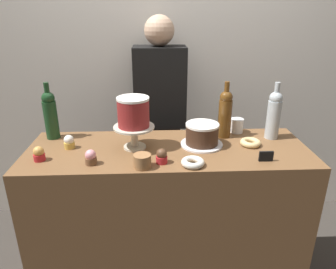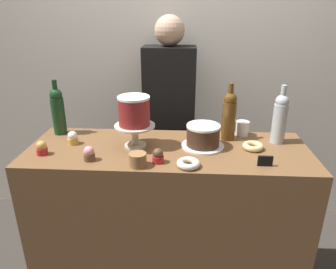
{
  "view_description": "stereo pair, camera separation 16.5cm",
  "coord_description": "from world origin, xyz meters",
  "px_view_note": "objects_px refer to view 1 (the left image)",
  "views": [
    {
      "loc": [
        -0.07,
        -1.53,
        1.64
      ],
      "look_at": [
        0.0,
        0.0,
        1.02
      ],
      "focal_mm": 33.49,
      "sensor_mm": 36.0,
      "label": 1
    },
    {
      "loc": [
        0.09,
        -1.53,
        1.64
      ],
      "look_at": [
        0.0,
        0.0,
        1.02
      ],
      "focal_mm": 33.49,
      "sensor_mm": 36.0,
      "label": 2
    }
  ],
  "objects_px": {
    "cupcake_vanilla": "(69,142)",
    "chocolate_round_cake": "(202,134)",
    "cupcake_strawberry": "(91,157)",
    "cookie_stack": "(142,161)",
    "cake_stand_pedestal": "(134,133)",
    "wine_bottle_clear": "(274,114)",
    "cupcake_chocolate": "(162,156)",
    "cupcake_caramel": "(39,154)",
    "wine_bottle_amber": "(225,113)",
    "donut_glazed": "(250,143)",
    "barista_figure": "(160,125)",
    "wine_bottle_green": "(50,114)",
    "donut_sugar": "(193,162)",
    "price_sign_chalkboard": "(266,156)",
    "coffee_cup_ceramic": "(237,126)",
    "white_layer_cake": "(133,112)"
  },
  "relations": [
    {
      "from": "cupcake_caramel",
      "to": "donut_glazed",
      "type": "bearing_deg",
      "value": 6.84
    },
    {
      "from": "wine_bottle_amber",
      "to": "cupcake_chocolate",
      "type": "height_order",
      "value": "wine_bottle_amber"
    },
    {
      "from": "wine_bottle_clear",
      "to": "donut_sugar",
      "type": "distance_m",
      "value": 0.61
    },
    {
      "from": "cake_stand_pedestal",
      "to": "wine_bottle_clear",
      "type": "relative_size",
      "value": 0.66
    },
    {
      "from": "cupcake_vanilla",
      "to": "wine_bottle_clear",
      "type": "bearing_deg",
      "value": 4.69
    },
    {
      "from": "cupcake_strawberry",
      "to": "cupcake_chocolate",
      "type": "relative_size",
      "value": 1.0
    },
    {
      "from": "chocolate_round_cake",
      "to": "price_sign_chalkboard",
      "type": "distance_m",
      "value": 0.36
    },
    {
      "from": "wine_bottle_amber",
      "to": "cupcake_chocolate",
      "type": "xyz_separation_m",
      "value": [
        -0.37,
        -0.32,
        -0.11
      ]
    },
    {
      "from": "white_layer_cake",
      "to": "cookie_stack",
      "type": "bearing_deg",
      "value": -78.18
    },
    {
      "from": "coffee_cup_ceramic",
      "to": "cake_stand_pedestal",
      "type": "bearing_deg",
      "value": -161.56
    },
    {
      "from": "wine_bottle_green",
      "to": "donut_sugar",
      "type": "distance_m",
      "value": 0.87
    },
    {
      "from": "donut_glazed",
      "to": "cookie_stack",
      "type": "bearing_deg",
      "value": -158.6
    },
    {
      "from": "cookie_stack",
      "to": "barista_figure",
      "type": "bearing_deg",
      "value": 82.91
    },
    {
      "from": "wine_bottle_clear",
      "to": "wine_bottle_green",
      "type": "relative_size",
      "value": 1.0
    },
    {
      "from": "cookie_stack",
      "to": "barista_figure",
      "type": "height_order",
      "value": "barista_figure"
    },
    {
      "from": "cupcake_caramel",
      "to": "cupcake_strawberry",
      "type": "bearing_deg",
      "value": -11.06
    },
    {
      "from": "white_layer_cake",
      "to": "barista_figure",
      "type": "relative_size",
      "value": 0.1
    },
    {
      "from": "cupcake_vanilla",
      "to": "cupcake_caramel",
      "type": "bearing_deg",
      "value": -128.51
    },
    {
      "from": "wine_bottle_amber",
      "to": "cupcake_caramel",
      "type": "height_order",
      "value": "wine_bottle_amber"
    },
    {
      "from": "cupcake_caramel",
      "to": "barista_figure",
      "type": "relative_size",
      "value": 0.05
    },
    {
      "from": "cupcake_vanilla",
      "to": "cupcake_chocolate",
      "type": "bearing_deg",
      "value": -21.8
    },
    {
      "from": "chocolate_round_cake",
      "to": "wine_bottle_clear",
      "type": "bearing_deg",
      "value": 11.74
    },
    {
      "from": "cake_stand_pedestal",
      "to": "barista_figure",
      "type": "height_order",
      "value": "barista_figure"
    },
    {
      "from": "cake_stand_pedestal",
      "to": "white_layer_cake",
      "type": "xyz_separation_m",
      "value": [
        0.0,
        -0.0,
        0.12
      ]
    },
    {
      "from": "wine_bottle_amber",
      "to": "chocolate_round_cake",
      "type": "bearing_deg",
      "value": -141.14
    },
    {
      "from": "cupcake_strawberry",
      "to": "barista_figure",
      "type": "distance_m",
      "value": 0.87
    },
    {
      "from": "price_sign_chalkboard",
      "to": "coffee_cup_ceramic",
      "type": "bearing_deg",
      "value": 96.87
    },
    {
      "from": "cupcake_vanilla",
      "to": "cupcake_strawberry",
      "type": "relative_size",
      "value": 1.0
    },
    {
      "from": "donut_sugar",
      "to": "cookie_stack",
      "type": "xyz_separation_m",
      "value": [
        -0.24,
        -0.01,
        0.02
      ]
    },
    {
      "from": "cupcake_vanilla",
      "to": "cupcake_chocolate",
      "type": "height_order",
      "value": "same"
    },
    {
      "from": "chocolate_round_cake",
      "to": "cupcake_vanilla",
      "type": "distance_m",
      "value": 0.72
    },
    {
      "from": "wine_bottle_green",
      "to": "donut_glazed",
      "type": "bearing_deg",
      "value": -8.29
    },
    {
      "from": "cake_stand_pedestal",
      "to": "price_sign_chalkboard",
      "type": "bearing_deg",
      "value": -16.18
    },
    {
      "from": "wine_bottle_clear",
      "to": "donut_sugar",
      "type": "height_order",
      "value": "wine_bottle_clear"
    },
    {
      "from": "cupcake_strawberry",
      "to": "cookie_stack",
      "type": "relative_size",
      "value": 0.88
    },
    {
      "from": "cupcake_vanilla",
      "to": "cupcake_chocolate",
      "type": "xyz_separation_m",
      "value": [
        0.49,
        -0.2,
        0.0
      ]
    },
    {
      "from": "cupcake_vanilla",
      "to": "cookie_stack",
      "type": "distance_m",
      "value": 0.46
    },
    {
      "from": "cake_stand_pedestal",
      "to": "cupcake_vanilla",
      "type": "bearing_deg",
      "value": 177.86
    },
    {
      "from": "cupcake_strawberry",
      "to": "price_sign_chalkboard",
      "type": "bearing_deg",
      "value": -0.66
    },
    {
      "from": "wine_bottle_green",
      "to": "price_sign_chalkboard",
      "type": "distance_m",
      "value": 1.19
    },
    {
      "from": "cupcake_vanilla",
      "to": "chocolate_round_cake",
      "type": "bearing_deg",
      "value": 0.49
    },
    {
      "from": "cupcake_vanilla",
      "to": "barista_figure",
      "type": "bearing_deg",
      "value": 49.83
    },
    {
      "from": "cupcake_chocolate",
      "to": "wine_bottle_green",
      "type": "bearing_deg",
      "value": 150.66
    },
    {
      "from": "cupcake_vanilla",
      "to": "cupcake_chocolate",
      "type": "distance_m",
      "value": 0.53
    },
    {
      "from": "donut_glazed",
      "to": "price_sign_chalkboard",
      "type": "height_order",
      "value": "price_sign_chalkboard"
    },
    {
      "from": "chocolate_round_cake",
      "to": "donut_glazed",
      "type": "relative_size",
      "value": 1.61
    },
    {
      "from": "cookie_stack",
      "to": "chocolate_round_cake",
      "type": "bearing_deg",
      "value": 37.64
    },
    {
      "from": "chocolate_round_cake",
      "to": "cupcake_vanilla",
      "type": "height_order",
      "value": "chocolate_round_cake"
    },
    {
      "from": "cupcake_caramel",
      "to": "cupcake_strawberry",
      "type": "relative_size",
      "value": 1.0
    },
    {
      "from": "cupcake_chocolate",
      "to": "cupcake_caramel",
      "type": "bearing_deg",
      "value": 174.81
    }
  ]
}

